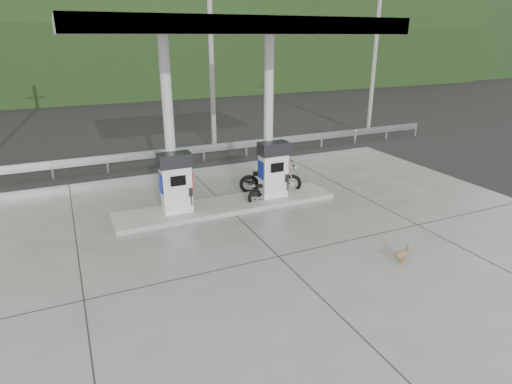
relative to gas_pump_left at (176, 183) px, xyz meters
name	(u,v)px	position (x,y,z in m)	size (l,w,h in m)	color
ground	(261,241)	(1.60, -2.50, -1.07)	(160.00, 160.00, 0.00)	black
forecourt_apron	(261,240)	(1.60, -2.50, -1.06)	(18.00, 14.00, 0.02)	slate
pump_island	(228,205)	(1.60, 0.00, -0.98)	(7.00, 1.40, 0.15)	gray
gas_pump_left	(176,183)	(0.00, 0.00, 0.00)	(0.95, 0.55, 1.80)	white
gas_pump_right	(273,170)	(3.20, 0.00, 0.00)	(0.95, 0.55, 1.80)	white
canopy_column_left	(169,127)	(0.00, 0.40, 1.60)	(0.30, 0.30, 5.00)	silver
canopy_column_right	(268,118)	(3.20, 0.40, 1.60)	(0.30, 0.30, 5.00)	silver
canopy_roof	(223,27)	(1.60, 0.00, 4.30)	(8.50, 5.00, 0.40)	silver
guardrail	(181,147)	(1.60, 5.50, -0.36)	(26.00, 0.16, 1.42)	gray
road	(163,145)	(1.60, 9.00, -1.07)	(60.00, 7.00, 0.01)	black
utility_pole_b	(212,63)	(3.60, 7.00, 2.93)	(0.22, 0.22, 8.00)	gray
utility_pole_c	(375,59)	(12.60, 7.00, 2.93)	(0.22, 0.22, 8.00)	gray
tree_band	(111,62)	(1.60, 27.50, 1.93)	(80.00, 6.00, 6.00)	black
forested_hills	(88,73)	(1.60, 57.50, -1.07)	(100.00, 40.00, 140.00)	black
motorcycle_left	(268,189)	(3.04, 0.07, -0.66)	(1.64, 0.52, 0.78)	black
motorcycle_right	(271,180)	(3.42, 0.64, -0.58)	(2.00, 0.63, 0.95)	black
duck	(402,255)	(4.18, -4.95, -0.87)	(0.49, 0.14, 0.35)	brown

